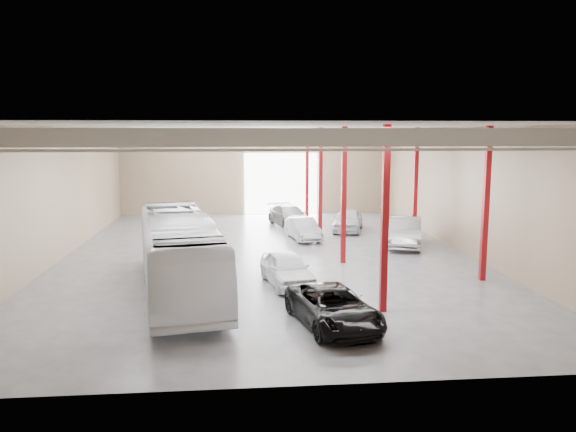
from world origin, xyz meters
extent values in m
cube|color=#4F4F54|center=(0.00, 0.00, 0.00)|extent=(22.00, 32.00, 0.01)
cube|color=beige|center=(0.00, 0.00, 7.00)|extent=(22.00, 32.00, 0.12)
cube|color=brown|center=(0.00, 16.00, 3.50)|extent=(22.00, 0.12, 7.00)
cube|color=brown|center=(0.00, -16.00, 3.50)|extent=(22.00, 0.12, 7.00)
cube|color=brown|center=(-11.00, 0.00, 3.50)|extent=(0.12, 32.00, 7.00)
cube|color=brown|center=(11.00, 0.00, 3.50)|extent=(0.12, 32.00, 7.00)
cube|color=white|center=(2.00, 15.85, 2.50)|extent=(6.00, 0.20, 5.00)
cube|color=maroon|center=(3.80, -10.00, 3.50)|extent=(0.25, 0.25, 7.00)
cube|color=maroon|center=(3.80, -2.00, 3.50)|extent=(0.25, 0.25, 7.00)
cube|color=maroon|center=(3.80, 6.00, 3.50)|extent=(0.25, 0.25, 7.00)
cube|color=maroon|center=(3.80, 13.00, 3.50)|extent=(0.25, 0.25, 7.00)
cube|color=maroon|center=(9.50, -6.00, 3.50)|extent=(0.25, 0.25, 7.00)
cube|color=maroon|center=(9.50, 4.00, 3.50)|extent=(0.25, 0.25, 7.00)
cube|color=beige|center=(0.00, -12.00, 6.55)|extent=(21.60, 0.15, 0.60)
cube|color=beige|center=(0.00, -12.00, 6.15)|extent=(21.60, 0.10, 0.10)
cube|color=beige|center=(0.00, -6.00, 6.55)|extent=(21.60, 0.15, 0.60)
cube|color=beige|center=(0.00, -6.00, 6.15)|extent=(21.60, 0.10, 0.10)
cube|color=beige|center=(0.00, 0.00, 6.55)|extent=(21.60, 0.15, 0.60)
cube|color=beige|center=(0.00, 0.00, 6.15)|extent=(21.60, 0.10, 0.10)
cube|color=beige|center=(0.00, 6.00, 6.55)|extent=(21.60, 0.15, 0.60)
cube|color=beige|center=(0.00, 6.00, 6.15)|extent=(21.60, 0.10, 0.10)
cube|color=beige|center=(0.00, 12.00, 6.55)|extent=(21.60, 0.15, 0.60)
cube|color=beige|center=(0.00, 12.00, 6.15)|extent=(21.60, 0.10, 0.10)
imported|color=white|center=(-4.09, -6.79, 1.68)|extent=(4.88, 12.34, 3.35)
imported|color=black|center=(1.65, -11.46, 0.69)|extent=(3.26, 5.32, 1.38)
imported|color=white|center=(0.53, -6.00, 0.74)|extent=(2.52, 4.57, 1.47)
imported|color=#B3B2B8|center=(2.50, 4.50, 0.68)|extent=(2.07, 4.29, 1.36)
imported|color=slate|center=(2.12, 9.70, 0.73)|extent=(3.30, 5.39, 1.46)
imported|color=#A8A8AC|center=(8.30, 1.89, 0.85)|extent=(3.32, 5.46, 1.70)
imported|color=silver|center=(5.93, 7.29, 0.77)|extent=(3.02, 4.84, 1.54)
camera|label=1|loc=(-1.65, -30.06, 6.73)|focal=35.00mm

